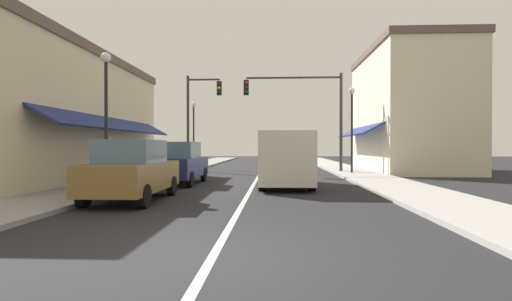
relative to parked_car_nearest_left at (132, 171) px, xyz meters
The scene contains 14 objects.
ground_plane 12.75m from the parked_car_nearest_left, 75.22° to the left, with size 80.00×80.00×0.00m, color black.
sidewalk_left 12.53m from the parked_car_nearest_left, 100.40° to the left, with size 2.60×56.00×0.12m, color gray.
sidewalk_right 15.11m from the parked_car_nearest_left, 54.59° to the left, with size 2.60×56.00×0.12m, color #A39E99.
lane_center_stripe 12.75m from the parked_car_nearest_left, 75.22° to the left, with size 0.14×52.00×0.01m, color silver.
storefront_left_block 8.90m from the parked_car_nearest_left, 133.33° to the left, with size 6.10×14.20×5.90m.
storefront_right_block 19.28m from the parked_car_nearest_left, 48.67° to the left, with size 6.38×10.20×7.76m.
parked_car_nearest_left is the anchor object (origin of this frame).
parked_car_second_left 5.10m from the parked_car_nearest_left, 89.03° to the left, with size 1.83×4.12×1.77m.
van_in_lane 6.28m from the parked_car_nearest_left, 43.55° to the left, with size 2.01×5.18×2.12m.
traffic_signal_mast_arm 14.07m from the parked_car_nearest_left, 63.87° to the left, with size 5.88×0.50×5.95m.
traffic_signal_left_corner 14.42m from the parked_car_nearest_left, 93.58° to the left, with size 2.32×0.50×6.18m.
street_lamp_left_near 4.08m from the parked_car_nearest_left, 126.28° to the left, with size 0.36×0.36×4.96m.
street_lamp_right_mid 14.08m from the parked_car_nearest_left, 52.60° to the left, with size 0.36×0.36×4.89m.
street_lamp_left_far 17.93m from the parked_car_nearest_left, 96.24° to the left, with size 0.36×0.36×4.90m.
Camera 1 is at (0.90, -5.42, 1.58)m, focal length 27.44 mm.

